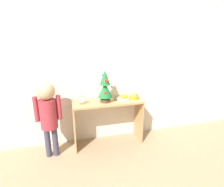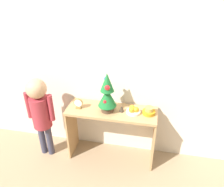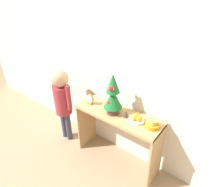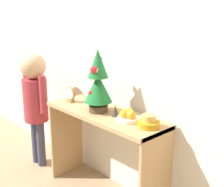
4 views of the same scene
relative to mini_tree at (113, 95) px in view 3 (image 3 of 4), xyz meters
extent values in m
plane|color=#997F60|center=(0.04, -0.15, -0.93)|extent=(12.00, 12.00, 0.00)
cube|color=beige|center=(0.04, 0.25, 0.32)|extent=(7.00, 0.05, 2.50)
cube|color=tan|center=(0.04, 0.02, -0.25)|extent=(1.04, 0.36, 0.03)
cube|color=tan|center=(-0.47, 0.02, -0.58)|extent=(0.02, 0.33, 0.70)
cube|color=tan|center=(0.55, 0.02, -0.58)|extent=(0.02, 0.33, 0.70)
cylinder|color=#4C3828|center=(0.00, 0.00, -0.21)|extent=(0.14, 0.14, 0.05)
cylinder|color=brown|center=(0.00, 0.00, -0.16)|extent=(0.02, 0.02, 0.04)
cone|color=#19662D|center=(0.00, 0.00, -0.05)|extent=(0.21, 0.21, 0.21)
cone|color=#19662D|center=(0.00, 0.00, 0.13)|extent=(0.15, 0.15, 0.21)
sphere|color=#2D4CA8|center=(-0.02, 0.03, 0.16)|extent=(0.04, 0.04, 0.04)
sphere|color=red|center=(0.01, -0.04, 0.09)|extent=(0.06, 0.06, 0.06)
sphere|color=silver|center=(0.02, -0.04, 0.09)|extent=(0.05, 0.05, 0.05)
sphere|color=red|center=(-0.01, -0.05, -0.08)|extent=(0.04, 0.04, 0.04)
cylinder|color=silver|center=(0.29, 0.02, -0.22)|extent=(0.16, 0.16, 0.03)
sphere|color=orange|center=(0.32, 0.02, -0.18)|extent=(0.07, 0.07, 0.07)
sphere|color=orange|center=(0.28, 0.04, -0.18)|extent=(0.07, 0.07, 0.07)
sphere|color=orange|center=(0.28, 0.00, -0.18)|extent=(0.07, 0.07, 0.07)
cylinder|color=#B78419|center=(0.46, 0.04, -0.21)|extent=(0.14, 0.14, 0.04)
cylinder|color=gold|center=(0.46, 0.04, -0.17)|extent=(0.09, 0.09, 0.05)
cube|color=olive|center=(-0.34, -0.01, -0.22)|extent=(0.06, 0.04, 0.02)
cylinder|color=olive|center=(-0.34, -0.01, -0.16)|extent=(0.11, 0.02, 0.11)
cylinder|color=white|center=(-0.34, -0.02, -0.16)|extent=(0.09, 0.00, 0.09)
cone|color=#382D23|center=(0.16, 0.02, -0.19)|extent=(0.05, 0.05, 0.08)
cylinder|color=#38384C|center=(-0.84, -0.09, -0.72)|extent=(0.08, 0.08, 0.44)
cylinder|color=#38384C|center=(-0.74, -0.09, -0.72)|extent=(0.08, 0.08, 0.44)
cylinder|color=#992D38|center=(-0.79, -0.09, -0.30)|extent=(0.22, 0.22, 0.40)
sphere|color=tan|center=(-0.79, -0.09, 0.02)|extent=(0.23, 0.23, 0.23)
cylinder|color=#992D38|center=(-0.93, -0.09, -0.22)|extent=(0.06, 0.06, 0.34)
cylinder|color=#992D38|center=(-0.65, -0.09, -0.22)|extent=(0.06, 0.06, 0.34)
camera|label=1|loc=(-0.52, -2.35, 0.63)|focal=28.00mm
camera|label=2|loc=(0.46, -2.02, 1.16)|focal=35.00mm
camera|label=3|loc=(1.00, -1.31, 0.85)|focal=28.00mm
camera|label=4|loc=(1.69, -1.42, 0.52)|focal=50.00mm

